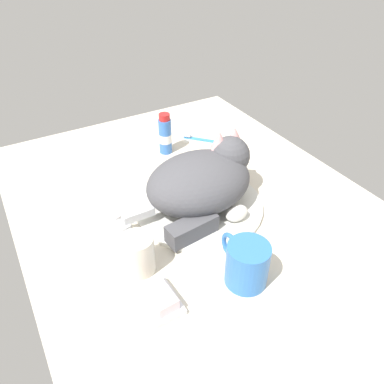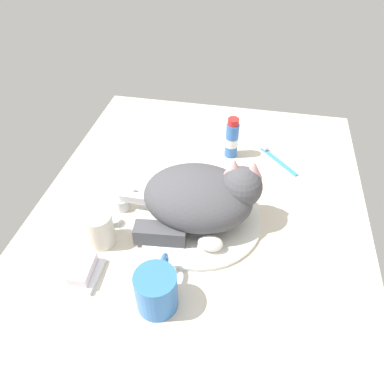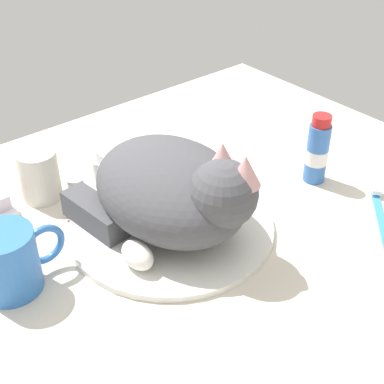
{
  "view_description": "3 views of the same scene",
  "coord_description": "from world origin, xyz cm",
  "px_view_note": "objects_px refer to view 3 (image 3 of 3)",
  "views": [
    {
      "loc": [
        -60.57,
        36.84,
        58.2
      ],
      "look_at": [
        0.09,
        1.82,
        5.23
      ],
      "focal_mm": 35.08,
      "sensor_mm": 36.0,
      "label": 1
    },
    {
      "loc": [
        -59.85,
        -10.24,
        65.85
      ],
      "look_at": [
        1.27,
        1.67,
        7.59
      ],
      "focal_mm": 34.08,
      "sensor_mm": 36.0,
      "label": 2
    },
    {
      "loc": [
        -40.2,
        -53.2,
        52.96
      ],
      "look_at": [
        2.88,
        -1.49,
        6.38
      ],
      "focal_mm": 52.03,
      "sensor_mm": 36.0,
      "label": 3
    }
  ],
  "objects_px": {
    "toothpaste_bottle": "(317,151)",
    "toothbrush": "(380,213)",
    "faucet": "(106,168)",
    "coffee_mug": "(9,261)",
    "cat": "(175,190)",
    "rinse_cup": "(39,175)"
  },
  "relations": [
    {
      "from": "toothpaste_bottle",
      "to": "toothbrush",
      "type": "xyz_separation_m",
      "value": [
        0.0,
        -0.13,
        -0.05
      ]
    },
    {
      "from": "faucet",
      "to": "coffee_mug",
      "type": "relative_size",
      "value": 1.1
    },
    {
      "from": "coffee_mug",
      "to": "faucet",
      "type": "bearing_deg",
      "value": 31.39
    },
    {
      "from": "faucet",
      "to": "toothpaste_bottle",
      "type": "xyz_separation_m",
      "value": [
        0.27,
        -0.23,
        0.03
      ]
    },
    {
      "from": "cat",
      "to": "coffee_mug",
      "type": "relative_size",
      "value": 2.19
    },
    {
      "from": "cat",
      "to": "toothbrush",
      "type": "height_order",
      "value": "cat"
    },
    {
      "from": "toothpaste_bottle",
      "to": "cat",
      "type": "bearing_deg",
      "value": 172.51
    },
    {
      "from": "cat",
      "to": "toothpaste_bottle",
      "type": "relative_size",
      "value": 2.23
    },
    {
      "from": "faucet",
      "to": "toothbrush",
      "type": "xyz_separation_m",
      "value": [
        0.27,
        -0.37,
        -0.02
      ]
    },
    {
      "from": "coffee_mug",
      "to": "rinse_cup",
      "type": "distance_m",
      "value": 0.21
    },
    {
      "from": "cat",
      "to": "toothpaste_bottle",
      "type": "xyz_separation_m",
      "value": [
        0.27,
        -0.04,
        -0.02
      ]
    },
    {
      "from": "toothbrush",
      "to": "rinse_cup",
      "type": "bearing_deg",
      "value": 134.78
    },
    {
      "from": "rinse_cup",
      "to": "faucet",
      "type": "bearing_deg",
      "value": -11.21
    },
    {
      "from": "cat",
      "to": "coffee_mug",
      "type": "xyz_separation_m",
      "value": [
        -0.24,
        0.05,
        -0.03
      ]
    },
    {
      "from": "cat",
      "to": "coffee_mug",
      "type": "distance_m",
      "value": 0.24
    },
    {
      "from": "coffee_mug",
      "to": "cat",
      "type": "bearing_deg",
      "value": -11.87
    },
    {
      "from": "coffee_mug",
      "to": "toothbrush",
      "type": "height_order",
      "value": "coffee_mug"
    },
    {
      "from": "rinse_cup",
      "to": "toothbrush",
      "type": "xyz_separation_m",
      "value": [
        0.38,
        -0.39,
        -0.04
      ]
    },
    {
      "from": "toothbrush",
      "to": "coffee_mug",
      "type": "bearing_deg",
      "value": 156.69
    },
    {
      "from": "toothpaste_bottle",
      "to": "toothbrush",
      "type": "bearing_deg",
      "value": -89.76
    },
    {
      "from": "cat",
      "to": "rinse_cup",
      "type": "height_order",
      "value": "cat"
    },
    {
      "from": "faucet",
      "to": "rinse_cup",
      "type": "distance_m",
      "value": 0.11
    }
  ]
}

